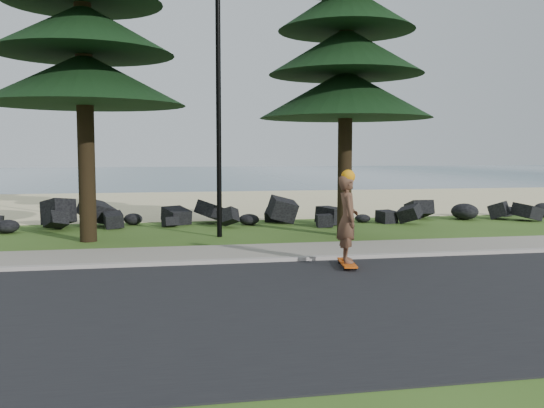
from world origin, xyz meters
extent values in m
plane|color=#395C1C|center=(0.00, 0.00, 0.00)|extent=(160.00, 160.00, 0.00)
cube|color=black|center=(0.00, -4.50, 0.01)|extent=(160.00, 7.00, 0.02)
cube|color=#A89F97|center=(0.00, -0.90, 0.05)|extent=(160.00, 0.20, 0.10)
cube|color=gray|center=(0.00, 0.20, 0.04)|extent=(160.00, 2.00, 0.08)
cube|color=beige|center=(0.00, 14.50, 0.01)|extent=(160.00, 15.00, 0.01)
cube|color=#395C6D|center=(0.00, 51.00, 0.00)|extent=(160.00, 58.00, 0.01)
cylinder|color=black|center=(3.50, 2.80, 6.00)|extent=(0.40, 0.40, 12.00)
cylinder|color=black|center=(0.00, 3.20, 4.00)|extent=(0.14, 0.14, 8.00)
cube|color=#D14B0C|center=(2.09, -1.80, 0.10)|extent=(0.43, 1.10, 0.04)
imported|color=brown|center=(2.09, -1.80, 1.01)|extent=(0.53, 0.71, 1.78)
sphere|color=orange|center=(2.09, -1.80, 1.87)|extent=(0.29, 0.29, 0.29)
camera|label=1|loc=(-1.76, -13.52, 2.38)|focal=40.00mm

